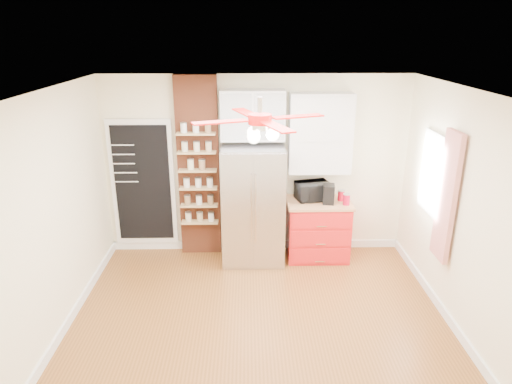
{
  "coord_description": "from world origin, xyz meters",
  "views": [
    {
      "loc": [
        -0.13,
        -4.56,
        3.28
      ],
      "look_at": [
        -0.02,
        0.9,
        1.33
      ],
      "focal_mm": 32.0,
      "sensor_mm": 36.0,
      "label": 1
    }
  ],
  "objects_px": {
    "fridge": "(253,205)",
    "pantry_jar_oats": "(191,164)",
    "red_cabinet": "(318,229)",
    "canister_left": "(346,200)",
    "coffee_maker": "(329,194)",
    "toaster_oven": "(313,191)",
    "ceiling_fan": "(260,120)"
  },
  "relations": [
    {
      "from": "red_cabinet",
      "to": "toaster_oven",
      "type": "height_order",
      "value": "toaster_oven"
    },
    {
      "from": "fridge",
      "to": "red_cabinet",
      "type": "distance_m",
      "value": 1.06
    },
    {
      "from": "fridge",
      "to": "toaster_oven",
      "type": "relative_size",
      "value": 3.64
    },
    {
      "from": "red_cabinet",
      "to": "pantry_jar_oats",
      "type": "relative_size",
      "value": 6.48
    },
    {
      "from": "red_cabinet",
      "to": "canister_left",
      "type": "relative_size",
      "value": 6.14
    },
    {
      "from": "fridge",
      "to": "coffee_maker",
      "type": "relative_size",
      "value": 6.25
    },
    {
      "from": "red_cabinet",
      "to": "toaster_oven",
      "type": "relative_size",
      "value": 1.95
    },
    {
      "from": "ceiling_fan",
      "to": "fridge",
      "type": "bearing_deg",
      "value": 91.76
    },
    {
      "from": "fridge",
      "to": "coffee_maker",
      "type": "bearing_deg",
      "value": -1.07
    },
    {
      "from": "fridge",
      "to": "ceiling_fan",
      "type": "height_order",
      "value": "ceiling_fan"
    },
    {
      "from": "fridge",
      "to": "canister_left",
      "type": "relative_size",
      "value": 11.43
    },
    {
      "from": "red_cabinet",
      "to": "canister_left",
      "type": "distance_m",
      "value": 0.66
    },
    {
      "from": "toaster_oven",
      "to": "pantry_jar_oats",
      "type": "bearing_deg",
      "value": 164.94
    },
    {
      "from": "ceiling_fan",
      "to": "toaster_oven",
      "type": "bearing_deg",
      "value": 64.78
    },
    {
      "from": "red_cabinet",
      "to": "ceiling_fan",
      "type": "bearing_deg",
      "value": -118.71
    },
    {
      "from": "fridge",
      "to": "ceiling_fan",
      "type": "xyz_separation_m",
      "value": [
        0.05,
        -1.63,
        1.55
      ]
    },
    {
      "from": "fridge",
      "to": "pantry_jar_oats",
      "type": "distance_m",
      "value": 1.08
    },
    {
      "from": "red_cabinet",
      "to": "pantry_jar_oats",
      "type": "distance_m",
      "value": 2.12
    },
    {
      "from": "red_cabinet",
      "to": "fridge",
      "type": "bearing_deg",
      "value": -177.05
    },
    {
      "from": "red_cabinet",
      "to": "toaster_oven",
      "type": "distance_m",
      "value": 0.59
    },
    {
      "from": "fridge",
      "to": "red_cabinet",
      "type": "height_order",
      "value": "fridge"
    },
    {
      "from": "pantry_jar_oats",
      "to": "fridge",
      "type": "bearing_deg",
      "value": -9.98
    },
    {
      "from": "canister_left",
      "to": "pantry_jar_oats",
      "type": "relative_size",
      "value": 1.05
    },
    {
      "from": "coffee_maker",
      "to": "ceiling_fan",
      "type": "bearing_deg",
      "value": -114.69
    },
    {
      "from": "toaster_oven",
      "to": "coffee_maker",
      "type": "height_order",
      "value": "coffee_maker"
    },
    {
      "from": "red_cabinet",
      "to": "pantry_jar_oats",
      "type": "height_order",
      "value": "pantry_jar_oats"
    },
    {
      "from": "ceiling_fan",
      "to": "pantry_jar_oats",
      "type": "bearing_deg",
      "value": 117.95
    },
    {
      "from": "red_cabinet",
      "to": "canister_left",
      "type": "bearing_deg",
      "value": -20.41
    },
    {
      "from": "coffee_maker",
      "to": "canister_left",
      "type": "bearing_deg",
      "value": -6.93
    },
    {
      "from": "fridge",
      "to": "pantry_jar_oats",
      "type": "xyz_separation_m",
      "value": [
        -0.9,
        0.16,
        0.57
      ]
    },
    {
      "from": "canister_left",
      "to": "coffee_maker",
      "type": "bearing_deg",
      "value": 164.86
    },
    {
      "from": "coffee_maker",
      "to": "toaster_oven",
      "type": "bearing_deg",
      "value": 151.56
    }
  ]
}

